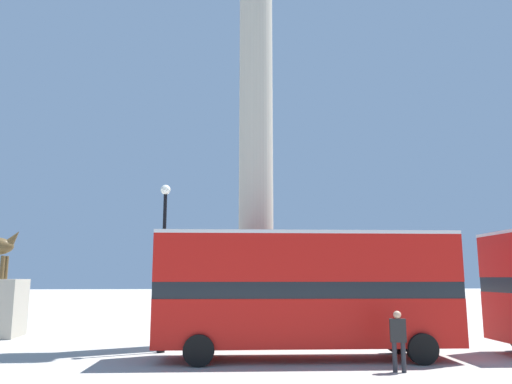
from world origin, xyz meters
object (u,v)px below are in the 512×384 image
Objects in this scene: monument_column at (256,182)px; bus_b at (305,288)px; street_lamp at (163,261)px; pedestrian_near_lamp at (398,337)px.

monument_column is 7.02m from bus_b.
street_lamp reaches higher than pedestrian_near_lamp.
bus_b is at bearing -74.93° from monument_column.
street_lamp is at bearing 161.69° from pedestrian_near_lamp.
monument_column is at bearing 37.36° from street_lamp.
pedestrian_near_lamp is at bearing -64.00° from monument_column.
bus_b is 5.65m from street_lamp.
pedestrian_near_lamp is at bearing -31.52° from street_lamp.
pedestrian_near_lamp is (2.34, -2.58, -1.39)m from bus_b.
monument_column is 6.13m from street_lamp.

